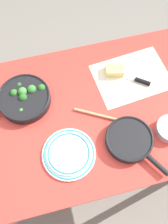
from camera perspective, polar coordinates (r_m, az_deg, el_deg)
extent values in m
plane|color=slate|center=(2.00, 0.00, -9.24)|extent=(14.00, 14.00, 0.00)
cube|color=red|center=(1.29, 0.00, -0.64)|extent=(1.31, 0.84, 0.03)
cylinder|color=#BCBCC1|center=(1.93, 14.79, 8.36)|extent=(0.05, 0.05, 0.74)
cylinder|color=#BCBCC1|center=(1.64, -18.69, -22.28)|extent=(0.05, 0.05, 0.74)
cylinder|color=black|center=(1.32, -13.42, 2.93)|extent=(0.27, 0.27, 0.05)
torus|color=black|center=(1.30, -13.65, 3.42)|extent=(0.27, 0.27, 0.01)
cylinder|color=#357027|center=(1.30, -13.89, -0.04)|extent=(0.01, 0.01, 0.02)
sphere|color=#428438|center=(1.28, -14.07, 0.30)|extent=(0.03, 0.03, 0.03)
cylinder|color=#205218|center=(1.37, -14.32, 5.52)|extent=(0.01, 0.01, 0.02)
sphere|color=#286023|center=(1.35, -14.51, 5.93)|extent=(0.03, 0.03, 0.03)
cylinder|color=#205218|center=(1.32, -13.53, 2.71)|extent=(0.01, 0.01, 0.02)
sphere|color=#286023|center=(1.30, -13.77, 3.23)|extent=(0.04, 0.04, 0.04)
cylinder|color=#245B1C|center=(1.35, -15.43, 3.69)|extent=(0.01, 0.01, 0.02)
sphere|color=#2D6B28|center=(1.33, -15.70, 4.19)|extent=(0.04, 0.04, 0.04)
cylinder|color=#357027|center=(1.34, -13.58, 3.94)|extent=(0.02, 0.02, 0.03)
sphere|color=#428438|center=(1.31, -13.86, 4.53)|extent=(0.05, 0.05, 0.05)
cylinder|color=#2C6823|center=(1.33, -11.64, 4.50)|extent=(0.02, 0.02, 0.03)
sphere|color=#387A33|center=(1.31, -11.87, 5.10)|extent=(0.05, 0.05, 0.05)
cylinder|color=#245B1C|center=(1.33, -9.49, 4.95)|extent=(0.01, 0.01, 0.02)
sphere|color=#2D6B28|center=(1.31, -9.65, 5.48)|extent=(0.04, 0.04, 0.04)
cube|color=#9E703D|center=(1.31, -14.79, 1.94)|extent=(0.05, 0.05, 0.03)
cube|color=#9E703D|center=(1.32, -12.67, 3.39)|extent=(0.05, 0.05, 0.04)
cube|color=#AD7F4C|center=(1.31, -13.27, 2.82)|extent=(0.05, 0.06, 0.04)
cylinder|color=black|center=(1.22, 10.21, -6.24)|extent=(0.23, 0.23, 0.04)
torus|color=black|center=(1.20, 10.37, -5.94)|extent=(0.23, 0.23, 0.01)
cylinder|color=black|center=(1.21, 16.51, -11.54)|extent=(0.08, 0.12, 0.02)
cylinder|color=#DBC156|center=(1.23, 10.19, -6.27)|extent=(0.18, 0.18, 0.02)
cylinder|color=tan|center=(1.27, 3.94, -0.87)|extent=(0.25, 0.15, 0.02)
ellipsoid|color=tan|center=(1.27, 11.15, -2.63)|extent=(0.08, 0.07, 0.02)
cube|color=beige|center=(1.40, 10.85, 7.97)|extent=(0.43, 0.33, 0.00)
cube|color=silver|center=(1.40, 8.89, 8.22)|extent=(0.12, 0.10, 0.01)
cylinder|color=black|center=(1.39, 13.24, 6.82)|extent=(0.08, 0.07, 0.02)
cube|color=#EACC66|center=(1.39, 7.00, 9.52)|extent=(0.11, 0.09, 0.04)
cylinder|color=silver|center=(1.20, -3.45, -9.57)|extent=(0.26, 0.26, 0.01)
torus|color=teal|center=(1.20, -3.46, -9.49)|extent=(0.24, 0.24, 0.01)
cylinder|color=silver|center=(1.19, -3.48, -9.42)|extent=(0.21, 0.21, 0.01)
torus|color=teal|center=(1.19, -3.50, -9.35)|extent=(0.20, 0.20, 0.01)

